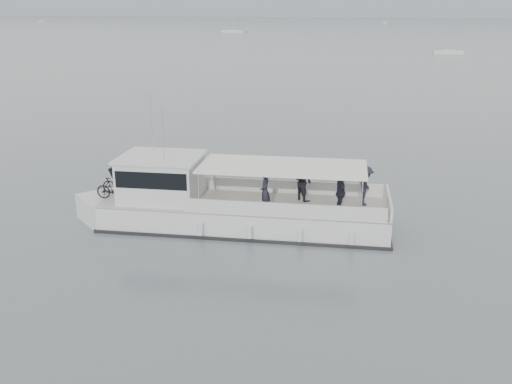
% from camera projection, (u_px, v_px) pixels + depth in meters
% --- Properties ---
extents(ground, '(1400.00, 1400.00, 0.00)m').
position_uv_depth(ground, '(322.00, 211.00, 25.91)').
color(ground, slate).
rests_on(ground, ground).
extents(headland, '(1400.00, 90.00, 28.00)m').
position_uv_depth(headland, '(440.00, 1.00, 529.53)').
color(headland, '#939EA8').
rests_on(headland, ground).
extents(tour_boat, '(13.63, 5.05, 5.67)m').
position_uv_depth(tour_boat, '(217.00, 205.00, 23.95)').
color(tour_boat, white).
rests_on(tour_boat, ground).
extents(moored_fleet, '(469.25, 315.74, 11.25)m').
position_uv_depth(moored_fleet, '(343.00, 29.00, 231.38)').
color(moored_fleet, white).
rests_on(moored_fleet, ground).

